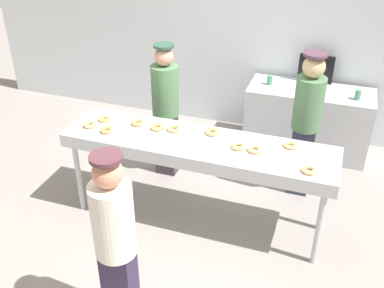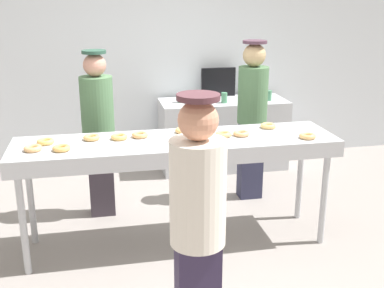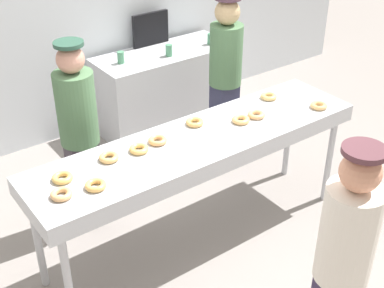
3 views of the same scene
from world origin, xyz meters
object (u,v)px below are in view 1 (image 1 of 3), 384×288
object	(u,v)px
glazed_donut_1	(157,127)
glazed_donut_5	(90,125)
worker_baker	(166,106)
paper_cup_0	(309,89)
glazed_donut_3	(255,149)
glazed_donut_6	(309,170)
paper_cup_1	(358,95)
glazed_donut_10	(174,129)
glazed_donut_0	(212,132)
fryer_conveyor	(198,148)
glazed_donut_8	(138,122)
paper_cup_2	(270,80)
glazed_donut_2	(107,130)
glazed_donut_4	(291,145)
menu_display	(316,69)
worker_assistant	(306,119)
glazed_donut_7	(105,119)
customer_waiting	(115,242)
prep_counter	(307,120)
glazed_donut_9	(238,146)

from	to	relation	value
glazed_donut_1	glazed_donut_5	size ratio (longest dim) A/B	1.00
worker_baker	paper_cup_0	xyz separation A→B (m)	(1.51, 0.97, 0.02)
glazed_donut_3	glazed_donut_1	bearing A→B (deg)	174.29
glazed_donut_6	paper_cup_1	world-z (taller)	glazed_donut_6
worker_baker	glazed_donut_10	bearing A→B (deg)	113.01
glazed_donut_0	glazed_donut_6	distance (m)	1.07
glazed_donut_6	worker_baker	world-z (taller)	worker_baker
fryer_conveyor	glazed_donut_10	bearing A→B (deg)	157.86
glazed_donut_1	glazed_donut_8	bearing A→B (deg)	173.13
glazed_donut_10	paper_cup_1	world-z (taller)	glazed_donut_10
glazed_donut_10	paper_cup_2	xyz separation A→B (m)	(0.66, 1.71, -0.06)
glazed_donut_2	glazed_donut_3	size ratio (longest dim) A/B	1.00
glazed_donut_4	glazed_donut_0	bearing A→B (deg)	179.89
menu_display	glazed_donut_1	bearing A→B (deg)	-124.34
glazed_donut_0	menu_display	world-z (taller)	menu_display
glazed_donut_1	glazed_donut_2	world-z (taller)	same
glazed_donut_4	worker_assistant	world-z (taller)	worker_assistant
glazed_donut_7	fryer_conveyor	bearing A→B (deg)	-4.56
glazed_donut_1	menu_display	size ratio (longest dim) A/B	0.32
glazed_donut_10	worker_assistant	bearing A→B (deg)	30.50
glazed_donut_2	customer_waiting	xyz separation A→B (m)	(0.79, -1.37, -0.07)
paper_cup_2	menu_display	size ratio (longest dim) A/B	0.28
glazed_donut_4	menu_display	distance (m)	1.92
glazed_donut_5	glazed_donut_7	bearing A→B (deg)	63.95
glazed_donut_4	glazed_donut_5	world-z (taller)	same
glazed_donut_4	glazed_donut_7	world-z (taller)	same
fryer_conveyor	glazed_donut_7	distance (m)	1.07
glazed_donut_3	glazed_donut_8	bearing A→B (deg)	174.08
worker_assistant	menu_display	distance (m)	1.26
glazed_donut_7	paper_cup_0	distance (m)	2.53
glazed_donut_5	paper_cup_2	bearing A→B (deg)	51.79
worker_baker	worker_assistant	xyz separation A→B (m)	(1.58, 0.11, 0.04)
worker_baker	worker_assistant	size ratio (longest dim) A/B	0.97
fryer_conveyor	glazed_donut_4	size ratio (longest dim) A/B	19.27
glazed_donut_1	glazed_donut_7	xyz separation A→B (m)	(-0.59, -0.01, 0.00)
worker_baker	paper_cup_2	bearing A→B (deg)	-138.36
glazed_donut_2	prep_counter	bearing A→B (deg)	46.97
glazed_donut_3	worker_baker	distance (m)	1.41
worker_baker	glazed_donut_5	bearing A→B (deg)	52.16
glazed_donut_7	glazed_donut_9	xyz separation A→B (m)	(1.47, -0.09, 0.00)
fryer_conveyor	glazed_donut_7	size ratio (longest dim) A/B	19.27
worker_baker	menu_display	xyz separation A→B (m)	(1.54, 1.37, 0.14)
glazed_donut_9	prep_counter	bearing A→B (deg)	74.93
glazed_donut_1	prep_counter	world-z (taller)	glazed_donut_1
glazed_donut_7	paper_cup_1	xyz separation A→B (m)	(2.51, 1.64, -0.06)
glazed_donut_8	glazed_donut_9	world-z (taller)	same
glazed_donut_0	glazed_donut_2	size ratio (longest dim) A/B	1.00
glazed_donut_4	glazed_donut_9	xyz separation A→B (m)	(-0.47, -0.18, 0.00)
glazed_donut_9	prep_counter	xyz separation A→B (m)	(0.50, 1.84, -0.55)
glazed_donut_3	worker_assistant	world-z (taller)	worker_assistant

